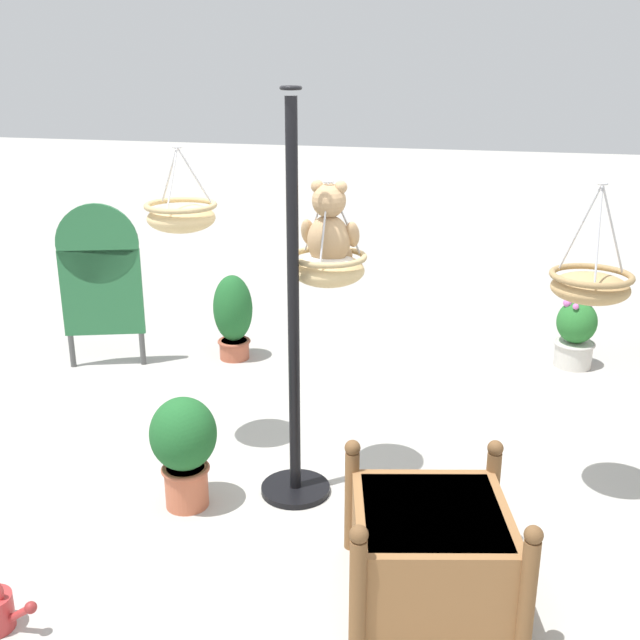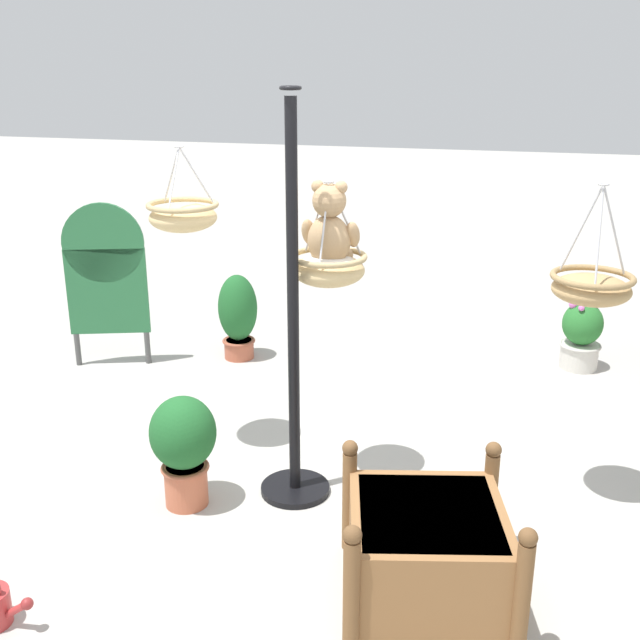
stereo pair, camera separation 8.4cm
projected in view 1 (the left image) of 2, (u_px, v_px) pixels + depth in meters
ground_plane at (315, 487)px, 4.97m from camera, size 40.00×40.00×0.00m
display_pole_central at (294, 379)px, 4.66m from camera, size 0.44×0.44×2.50m
hanging_basket_with_teddy at (328, 267)px, 4.65m from camera, size 0.47×0.47×0.64m
teddy_bear at (329, 230)px, 4.59m from camera, size 0.36×0.31×0.52m
hanging_basket_left_high at (181, 216)px, 4.92m from camera, size 0.47×0.47×0.55m
hanging_basket_right_low at (590, 285)px, 4.40m from camera, size 0.47×0.47×0.69m
wooden_planter_box at (431, 549)px, 3.89m from camera, size 1.03×1.05×0.67m
potted_plant_fern_front at (184, 445)px, 4.64m from camera, size 0.41×0.41×0.72m
potted_plant_flowering_red at (575, 333)px, 6.83m from camera, size 0.36×0.36×0.64m
potted_plant_bushy_green at (233, 315)px, 6.98m from camera, size 0.36×0.36×0.80m
display_sign_board at (100, 273)px, 6.67m from camera, size 0.67×0.27×1.48m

